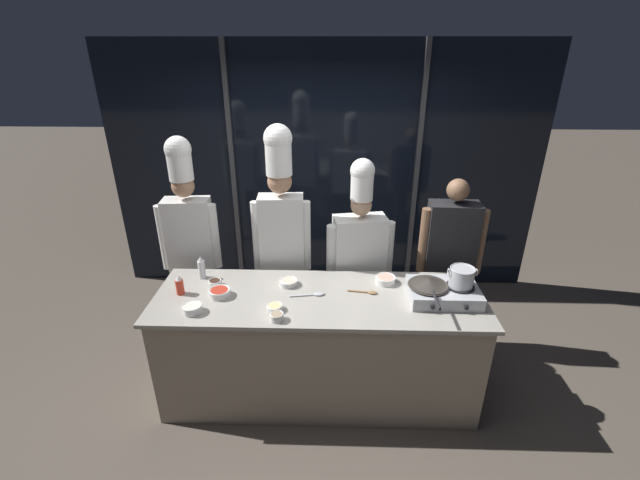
% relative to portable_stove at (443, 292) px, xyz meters
% --- Properties ---
extents(ground_plane, '(24.00, 24.00, 0.00)m').
position_rel_portable_stove_xyz_m(ground_plane, '(-0.92, 0.00, -0.98)').
color(ground_plane, brown).
extents(window_wall_back, '(4.68, 0.09, 2.70)m').
position_rel_portable_stove_xyz_m(window_wall_back, '(-0.92, 1.84, 0.37)').
color(window_wall_back, black).
rests_on(window_wall_back, ground_plane).
extents(demo_counter, '(2.47, 0.79, 0.92)m').
position_rel_portable_stove_xyz_m(demo_counter, '(-0.92, 0.00, -0.51)').
color(demo_counter, gray).
rests_on(demo_counter, ground_plane).
extents(portable_stove, '(0.50, 0.38, 0.11)m').
position_rel_portable_stove_xyz_m(portable_stove, '(0.00, 0.00, 0.00)').
color(portable_stove, '#B2B5BA').
rests_on(portable_stove, demo_counter).
extents(frying_pan, '(0.30, 0.51, 0.05)m').
position_rel_portable_stove_xyz_m(frying_pan, '(-0.12, -0.00, 0.08)').
color(frying_pan, '#38332D').
rests_on(frying_pan, portable_stove).
extents(stock_pot, '(0.21, 0.18, 0.14)m').
position_rel_portable_stove_xyz_m(stock_pot, '(0.12, 0.00, 0.13)').
color(stock_pot, '#B7BABF').
rests_on(stock_pot, portable_stove).
extents(squeeze_bottle_clear, '(0.06, 0.06, 0.19)m').
position_rel_portable_stove_xyz_m(squeeze_bottle_clear, '(-1.87, 0.26, 0.04)').
color(squeeze_bottle_clear, white).
rests_on(squeeze_bottle_clear, demo_counter).
extents(squeeze_bottle_chili, '(0.06, 0.06, 0.16)m').
position_rel_portable_stove_xyz_m(squeeze_bottle_chili, '(-1.96, 0.01, 0.02)').
color(squeeze_bottle_chili, red).
rests_on(squeeze_bottle_chili, demo_counter).
extents(prep_bowl_garlic, '(0.14, 0.14, 0.06)m').
position_rel_portable_stove_xyz_m(prep_bowl_garlic, '(-1.80, -0.23, -0.02)').
color(prep_bowl_garlic, white).
rests_on(prep_bowl_garlic, demo_counter).
extents(prep_bowl_chili_flakes, '(0.16, 0.16, 0.06)m').
position_rel_portable_stove_xyz_m(prep_bowl_chili_flakes, '(-1.66, -0.01, -0.02)').
color(prep_bowl_chili_flakes, white).
rests_on(prep_bowl_chili_flakes, demo_counter).
extents(prep_bowl_mushrooms, '(0.10, 0.10, 0.05)m').
position_rel_portable_stove_xyz_m(prep_bowl_mushrooms, '(-1.20, -0.31, -0.02)').
color(prep_bowl_mushrooms, white).
rests_on(prep_bowl_mushrooms, demo_counter).
extents(prep_bowl_chicken, '(0.14, 0.14, 0.04)m').
position_rel_portable_stove_xyz_m(prep_bowl_chicken, '(-1.16, 0.16, -0.03)').
color(prep_bowl_chicken, white).
rests_on(prep_bowl_chicken, demo_counter).
extents(prep_bowl_shrimp, '(0.16, 0.16, 0.05)m').
position_rel_portable_stove_xyz_m(prep_bowl_shrimp, '(-0.40, 0.22, -0.02)').
color(prep_bowl_shrimp, white).
rests_on(prep_bowl_shrimp, demo_counter).
extents(prep_bowl_ginger, '(0.11, 0.11, 0.04)m').
position_rel_portable_stove_xyz_m(prep_bowl_ginger, '(-1.22, -0.19, -0.03)').
color(prep_bowl_ginger, white).
rests_on(prep_bowl_ginger, demo_counter).
extents(prep_bowl_soy_glaze, '(0.10, 0.10, 0.05)m').
position_rel_portable_stove_xyz_m(prep_bowl_soy_glaze, '(-1.73, 0.13, -0.03)').
color(prep_bowl_soy_glaze, white).
rests_on(prep_bowl_soy_glaze, demo_counter).
extents(serving_spoon_slotted, '(0.23, 0.06, 0.02)m').
position_rel_portable_stove_xyz_m(serving_spoon_slotted, '(-0.55, 0.06, -0.05)').
color(serving_spoon_slotted, olive).
rests_on(serving_spoon_slotted, demo_counter).
extents(serving_spoon_solid, '(0.26, 0.07, 0.02)m').
position_rel_portable_stove_xyz_m(serving_spoon_solid, '(-0.95, 0.02, -0.05)').
color(serving_spoon_solid, '#B2B5BA').
rests_on(serving_spoon_solid, demo_counter).
extents(chef_head, '(0.52, 0.24, 1.97)m').
position_rel_portable_stove_xyz_m(chef_head, '(-2.07, 0.67, 0.19)').
color(chef_head, '#232326').
rests_on(chef_head, ground_plane).
extents(chef_sous, '(0.49, 0.23, 2.09)m').
position_rel_portable_stove_xyz_m(chef_sous, '(-1.25, 0.58, 0.28)').
color(chef_sous, '#4C4C51').
rests_on(chef_sous, ground_plane).
extents(chef_line, '(0.57, 0.30, 1.82)m').
position_rel_portable_stove_xyz_m(chef_line, '(-0.59, 0.59, 0.05)').
color(chef_line, '#232326').
rests_on(chef_line, ground_plane).
extents(person_guest, '(0.56, 0.24, 1.63)m').
position_rel_portable_stove_xyz_m(person_guest, '(0.21, 0.69, 0.01)').
color(person_guest, '#232326').
rests_on(person_guest, ground_plane).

